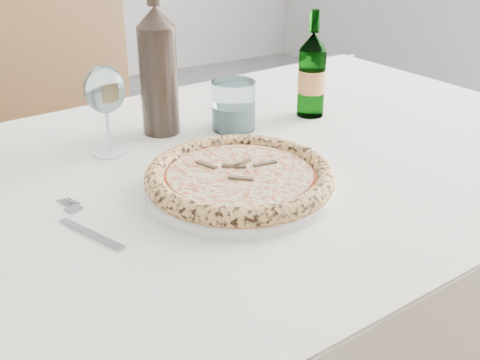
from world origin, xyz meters
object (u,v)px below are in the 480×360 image
Objects in this scene: wine_glass at (105,92)px; tumbler at (234,109)px; dining_table at (212,210)px; pizza at (240,176)px; beer_bottle at (312,75)px; wine_bottle at (158,69)px; chair_far at (81,136)px; plate at (240,186)px.

wine_glass reaches higher than tumbler.
tumbler is at bearing 48.52° from dining_table.
pizza is (-0.00, -0.10, 0.11)m from dining_table.
pizza is at bearing -143.07° from beer_bottle.
wine_bottle is at bearing 22.89° from wine_glass.
wine_glass is 0.14m from wine_bottle.
beer_bottle is at bearing -65.63° from chair_far.
pizza is 0.40m from beer_bottle.
tumbler is at bearing -0.91° from wine_glass.
dining_table is at bearing 90.00° from pizza.
plate is 0.31m from wine_glass.
wine_bottle is (-0.00, 0.31, 0.10)m from pizza.
wine_bottle reaches higher than pizza.
tumbler is 0.33× the size of wine_bottle.
chair_far is at bearing 89.89° from plate.
pizza is (-0.00, 0.00, 0.02)m from plate.
plate is (-0.00, -0.93, 0.23)m from chair_far.
wine_bottle is at bearing 156.71° from tumbler.
chair_far is at bearing 114.37° from beer_bottle.
chair_far is at bearing 89.89° from pizza.
beer_bottle is (0.32, 0.24, 0.06)m from pizza.
tumbler is (0.13, -0.68, 0.27)m from chair_far.
wine_bottle is (-0.00, 0.21, 0.21)m from dining_table.
tumbler is at bearing 176.01° from beer_bottle.
dining_table is 0.14m from plate.
wine_glass is at bearing -100.71° from chair_far.
tumbler is at bearing -79.08° from chair_far.
plate is 3.10× the size of tumbler.
beer_bottle reaches higher than plate.
wine_bottle is at bearing 167.49° from beer_bottle.
chair_far is 0.74m from tumbler.
pizza is 0.28m from tumbler.
tumbler is (0.13, 0.25, 0.02)m from pizza.
plate is at bearing -143.07° from beer_bottle.
tumbler is at bearing 61.98° from pizza.
wine_bottle reaches higher than chair_far.
pizza is at bearing -90.11° from chair_far.
beer_bottle is at bearing -3.99° from tumbler.
wine_bottle is at bearing 90.03° from dining_table.
tumbler is 0.17m from wine_bottle.
plate is at bearing -89.98° from wine_bottle.
plate is (0.00, -0.10, 0.09)m from dining_table.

